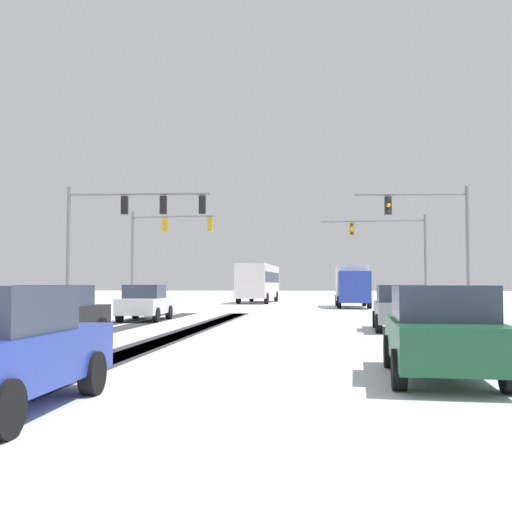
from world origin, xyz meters
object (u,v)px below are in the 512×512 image
at_px(car_grey_second, 400,308).
at_px(box_truck_delivery, 352,285).
at_px(car_dark_green_fourth, 441,332).
at_px(car_white_lead, 145,303).
at_px(car_black_third, 57,314).
at_px(traffic_signal_near_left, 125,220).
at_px(traffic_signal_near_right, 436,228).
at_px(bus_oncoming, 259,281).
at_px(traffic_signal_far_right, 395,244).
at_px(traffic_signal_far_left, 161,239).

height_order(car_grey_second, box_truck_delivery, box_truck_delivery).
xyz_separation_m(car_grey_second, car_dark_green_fourth, (-0.70, -10.88, 0.00)).
distance_m(car_grey_second, box_truck_delivery, 21.58).
height_order(car_white_lead, car_black_third, same).
bearing_deg(car_grey_second, car_dark_green_fourth, -93.68).
xyz_separation_m(traffic_signal_near_left, car_black_third, (2.28, -12.34, -4.01)).
bearing_deg(box_truck_delivery, traffic_signal_near_left, -128.55).
relative_size(traffic_signal_near_right, car_white_lead, 1.56).
height_order(traffic_signal_near_right, car_dark_green_fourth, traffic_signal_near_right).
xyz_separation_m(car_white_lead, box_truck_delivery, (10.12, 16.88, 0.82)).
height_order(traffic_signal_near_right, bus_oncoming, traffic_signal_near_right).
bearing_deg(bus_oncoming, traffic_signal_far_right, -45.98).
bearing_deg(box_truck_delivery, bus_oncoming, 127.53).
relative_size(traffic_signal_far_right, car_grey_second, 1.74).
relative_size(car_grey_second, car_black_third, 1.01).
xyz_separation_m(traffic_signal_near_left, bus_oncoming, (3.98, 25.01, -2.83)).
xyz_separation_m(car_grey_second, car_black_third, (-10.13, -5.60, 0.00)).
bearing_deg(traffic_signal_far_right, traffic_signal_far_left, -165.23).
bearing_deg(traffic_signal_far_left, car_grey_second, -51.05).
height_order(traffic_signal_far_left, car_black_third, traffic_signal_far_left).
relative_size(traffic_signal_near_right, bus_oncoming, 0.59).
bearing_deg(traffic_signal_near_right, traffic_signal_far_left, 153.58).
bearing_deg(car_black_third, bus_oncoming, 87.40).
distance_m(traffic_signal_near_left, traffic_signal_far_right, 20.25).
relative_size(traffic_signal_near_right, traffic_signal_far_right, 0.89).
distance_m(traffic_signal_near_right, box_truck_delivery, 13.86).
bearing_deg(car_black_third, traffic_signal_near_left, 100.48).
relative_size(traffic_signal_far_left, car_grey_second, 1.56).
bearing_deg(traffic_signal_near_left, car_black_third, -79.52).
distance_m(traffic_signal_far_left, traffic_signal_near_left, 9.79).
height_order(bus_oncoming, box_truck_delivery, bus_oncoming).
height_order(traffic_signal_near_right, car_black_third, traffic_signal_near_right).
relative_size(car_grey_second, car_dark_green_fourth, 1.00).
xyz_separation_m(car_grey_second, bus_oncoming, (-8.43, 31.75, 1.18)).
bearing_deg(car_white_lead, traffic_signal_far_right, 50.66).
bearing_deg(traffic_signal_far_left, car_dark_green_fourth, -65.24).
bearing_deg(traffic_signal_far_right, traffic_signal_near_right, -87.42).
bearing_deg(traffic_signal_near_right, box_truck_delivery, 104.87).
bearing_deg(bus_oncoming, traffic_signal_far_left, -107.77).
distance_m(traffic_signal_far_right, bus_oncoming, 15.69).
relative_size(traffic_signal_near_left, car_white_lead, 1.71).
bearing_deg(car_black_third, traffic_signal_far_right, 64.57).
distance_m(traffic_signal_far_right, car_dark_green_fourth, 31.86).
bearing_deg(box_truck_delivery, traffic_signal_far_left, -158.26).
xyz_separation_m(car_white_lead, bus_oncoming, (2.29, 27.07, 1.18)).
xyz_separation_m(traffic_signal_far_right, car_dark_green_fourth, (-3.03, -31.50, -3.68)).
bearing_deg(car_white_lead, bus_oncoming, 85.16).
relative_size(traffic_signal_far_left, traffic_signal_far_right, 0.89).
relative_size(traffic_signal_far_left, traffic_signal_near_left, 0.91).
xyz_separation_m(traffic_signal_near_right, car_white_lead, (-13.61, -3.75, -3.58)).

